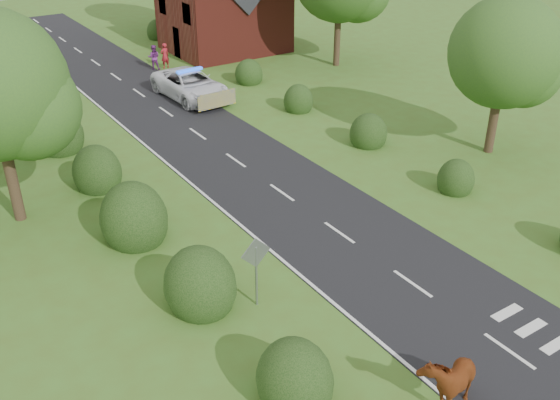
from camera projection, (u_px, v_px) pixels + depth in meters
ground at (412, 284)px, 21.22m from camera, size 120.00×120.00×0.00m
road at (207, 140)px, 32.19m from camera, size 6.00×70.00×0.02m
road_markings at (197, 161)px, 29.88m from camera, size 4.96×70.00×0.01m
hedgerow_left at (105, 183)px, 26.24m from camera, size 2.75×50.41×3.00m
hedgerow_right at (353, 127)px, 32.37m from camera, size 2.10×45.78×2.10m
tree_left_a at (0, 91)px, 22.60m from camera, size 5.74×5.60×8.38m
tree_right_a at (510, 57)px, 28.72m from camera, size 5.33×5.20×7.56m
road_sign at (256, 262)px, 19.46m from camera, size 1.06×0.08×2.53m
cow at (448, 381)px, 16.27m from camera, size 2.27×1.59×1.46m
police_van at (191, 85)px, 37.54m from camera, size 3.07×6.18×1.82m
pedestrian_red at (165, 56)px, 43.13m from camera, size 0.69×0.50×1.73m
pedestrian_purple at (154, 57)px, 42.85m from camera, size 1.03×0.97×1.68m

